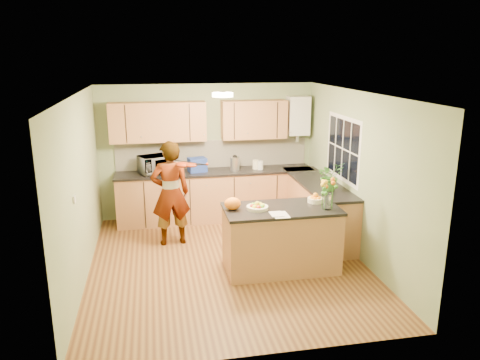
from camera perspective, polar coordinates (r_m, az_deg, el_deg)
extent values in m
plane|color=#583119|center=(7.10, -1.57, -10.07)|extent=(4.50, 4.50, 0.00)
cube|color=white|center=(6.44, -1.73, 10.49)|extent=(4.00, 4.50, 0.02)
cube|color=gray|center=(8.83, -3.97, 3.53)|extent=(4.00, 0.02, 2.50)
cube|color=gray|center=(4.57, 2.87, -7.68)|extent=(4.00, 0.02, 2.50)
cube|color=gray|center=(6.66, -18.89, -1.13)|extent=(0.02, 4.50, 2.50)
cube|color=gray|center=(7.24, 14.18, 0.50)|extent=(0.02, 4.50, 2.50)
cube|color=#AB6F44|center=(8.75, -2.99, -1.97)|extent=(3.60, 0.60, 0.90)
cube|color=black|center=(8.62, -3.02, 1.00)|extent=(3.64, 0.62, 0.04)
cube|color=#AB6F44|center=(8.10, 9.40, -3.58)|extent=(0.60, 2.20, 0.90)
cube|color=black|center=(7.96, 9.48, -0.38)|extent=(0.62, 2.24, 0.04)
cube|color=white|center=(8.84, -3.30, 3.22)|extent=(3.60, 0.02, 0.52)
cube|color=#AB6F44|center=(8.51, -9.98, 6.99)|extent=(1.70, 0.34, 0.70)
cube|color=#AB6F44|center=(8.70, 1.71, 7.39)|extent=(1.20, 0.34, 0.70)
cube|color=silver|center=(8.93, 7.08, 7.80)|extent=(0.40, 0.30, 0.72)
cylinder|color=silver|center=(8.99, 7.00, 5.27)|extent=(0.06, 0.06, 0.20)
cube|color=silver|center=(7.71, 12.44, 3.77)|extent=(0.01, 1.30, 1.05)
cube|color=black|center=(7.70, 12.41, 3.77)|extent=(0.01, 1.18, 0.92)
cube|color=silver|center=(6.08, -19.54, -2.23)|extent=(0.02, 0.09, 0.09)
cylinder|color=#FFEABF|center=(6.74, -2.13, 10.35)|extent=(0.30, 0.30, 0.06)
cylinder|color=silver|center=(6.74, -2.14, 10.60)|extent=(0.10, 0.10, 0.02)
cube|color=#AB6F44|center=(6.78, 5.00, -7.27)|extent=(1.58, 0.79, 0.89)
cube|color=black|center=(6.61, 5.09, -3.54)|extent=(1.62, 0.83, 0.04)
cylinder|color=#EFE3BF|center=(6.52, 2.13, -3.39)|extent=(0.30, 0.30, 0.05)
cylinder|color=#EFE3BF|center=(6.89, 9.17, -2.43)|extent=(0.23, 0.23, 0.07)
cylinder|color=silver|center=(6.60, 10.57, -2.61)|extent=(0.11, 0.11, 0.22)
ellipsoid|color=orange|center=(6.48, -0.91, -2.89)|extent=(0.24, 0.20, 0.17)
cube|color=silver|center=(6.30, 4.96, -4.23)|extent=(0.21, 0.28, 0.01)
imported|color=#DFA188|center=(7.58, -8.47, -1.62)|extent=(0.67, 0.48, 1.71)
imported|color=silver|center=(8.53, -10.14, 1.89)|extent=(0.70, 0.60, 0.33)
cube|color=navy|center=(8.55, -5.24, 1.86)|extent=(0.36, 0.30, 0.26)
cylinder|color=silver|center=(8.63, -0.63, 2.02)|extent=(0.18, 0.18, 0.24)
sphere|color=black|center=(8.60, -0.63, 3.10)|extent=(0.09, 0.09, 0.09)
cylinder|color=#EFE3BF|center=(8.73, 1.90, 1.91)|extent=(0.12, 0.12, 0.17)
cylinder|color=silver|center=(8.69, 2.50, 1.81)|extent=(0.12, 0.12, 0.16)
imported|color=#3A7828|center=(7.47, 10.89, 0.48)|extent=(0.46, 0.41, 0.46)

